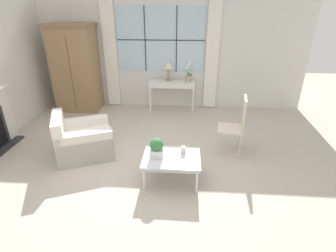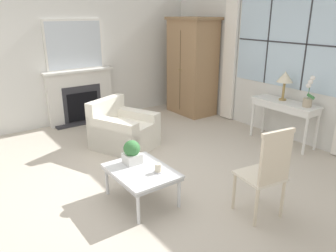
{
  "view_description": "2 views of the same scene",
  "coord_description": "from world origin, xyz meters",
  "px_view_note": "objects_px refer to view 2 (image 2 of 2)",
  "views": [
    {
      "loc": [
        0.66,
        -3.66,
        2.54
      ],
      "look_at": [
        0.37,
        0.32,
        0.65
      ],
      "focal_mm": 28.0,
      "sensor_mm": 36.0,
      "label": 1
    },
    {
      "loc": [
        3.52,
        -2.09,
        2.21
      ],
      "look_at": [
        0.37,
        0.19,
        0.85
      ],
      "focal_mm": 35.0,
      "sensor_mm": 36.0,
      "label": 2
    }
  ],
  "objects_px": {
    "potted_orchid": "(309,96)",
    "armchair_upholstered": "(123,131)",
    "console_table": "(285,107)",
    "armoire": "(192,66)",
    "potted_plant_small": "(132,152)",
    "side_chair_wooden": "(267,169)",
    "coffee_table": "(141,173)",
    "table_lamp": "(285,78)",
    "fireplace": "(80,90)",
    "pillar_candle": "(158,168)"
  },
  "relations": [
    {
      "from": "console_table",
      "to": "side_chair_wooden",
      "type": "xyz_separation_m",
      "value": [
        1.28,
        -2.09,
        -0.05
      ]
    },
    {
      "from": "console_table",
      "to": "potted_plant_small",
      "type": "height_order",
      "value": "console_table"
    },
    {
      "from": "potted_orchid",
      "to": "armoire",
      "type": "bearing_deg",
      "value": -177.21
    },
    {
      "from": "fireplace",
      "to": "table_lamp",
      "type": "xyz_separation_m",
      "value": [
        3.11,
        2.47,
        0.47
      ]
    },
    {
      "from": "side_chair_wooden",
      "to": "coffee_table",
      "type": "xyz_separation_m",
      "value": [
        -1.11,
        -0.92,
        -0.23
      ]
    },
    {
      "from": "potted_plant_small",
      "to": "armchair_upholstered",
      "type": "bearing_deg",
      "value": 155.94
    },
    {
      "from": "armoire",
      "to": "potted_plant_small",
      "type": "distance_m",
      "value": 3.74
    },
    {
      "from": "console_table",
      "to": "potted_plant_small",
      "type": "relative_size",
      "value": 3.88
    },
    {
      "from": "armoire",
      "to": "console_table",
      "type": "height_order",
      "value": "armoire"
    },
    {
      "from": "coffee_table",
      "to": "fireplace",
      "type": "bearing_deg",
      "value": 170.03
    },
    {
      "from": "armchair_upholstered",
      "to": "potted_orchid",
      "type": "bearing_deg",
      "value": 52.24
    },
    {
      "from": "armoire",
      "to": "armchair_upholstered",
      "type": "height_order",
      "value": "armoire"
    },
    {
      "from": "side_chair_wooden",
      "to": "pillar_candle",
      "type": "relative_size",
      "value": 8.99
    },
    {
      "from": "armoire",
      "to": "armchair_upholstered",
      "type": "bearing_deg",
      "value": -68.12
    },
    {
      "from": "potted_orchid",
      "to": "armchair_upholstered",
      "type": "relative_size",
      "value": 0.43
    },
    {
      "from": "side_chair_wooden",
      "to": "coffee_table",
      "type": "relative_size",
      "value": 1.25
    },
    {
      "from": "potted_plant_small",
      "to": "pillar_candle",
      "type": "xyz_separation_m",
      "value": [
        0.4,
        0.12,
        -0.1
      ]
    },
    {
      "from": "potted_orchid",
      "to": "pillar_candle",
      "type": "bearing_deg",
      "value": -90.9
    },
    {
      "from": "console_table",
      "to": "armchair_upholstered",
      "type": "height_order",
      "value": "armchair_upholstered"
    },
    {
      "from": "console_table",
      "to": "armoire",
      "type": "bearing_deg",
      "value": -177.14
    },
    {
      "from": "armoire",
      "to": "potted_orchid",
      "type": "relative_size",
      "value": 4.1
    },
    {
      "from": "potted_orchid",
      "to": "side_chair_wooden",
      "type": "bearing_deg",
      "value": -67.24
    },
    {
      "from": "armoire",
      "to": "armchair_upholstered",
      "type": "relative_size",
      "value": 1.77
    },
    {
      "from": "fireplace",
      "to": "console_table",
      "type": "relative_size",
      "value": 1.79
    },
    {
      "from": "side_chair_wooden",
      "to": "potted_plant_small",
      "type": "distance_m",
      "value": 1.61
    },
    {
      "from": "table_lamp",
      "to": "potted_orchid",
      "type": "height_order",
      "value": "potted_orchid"
    },
    {
      "from": "coffee_table",
      "to": "side_chair_wooden",
      "type": "bearing_deg",
      "value": 39.86
    },
    {
      "from": "armoire",
      "to": "table_lamp",
      "type": "xyz_separation_m",
      "value": [
        2.27,
        0.17,
        0.08
      ]
    },
    {
      "from": "side_chair_wooden",
      "to": "potted_plant_small",
      "type": "bearing_deg",
      "value": -145.41
    },
    {
      "from": "armchair_upholstered",
      "to": "side_chair_wooden",
      "type": "xyz_separation_m",
      "value": [
        2.74,
        0.29,
        0.32
      ]
    },
    {
      "from": "armchair_upholstered",
      "to": "potted_plant_small",
      "type": "bearing_deg",
      "value": -24.06
    },
    {
      "from": "armoire",
      "to": "pillar_candle",
      "type": "xyz_separation_m",
      "value": [
        2.72,
        -2.77,
        -0.59
      ]
    },
    {
      "from": "armchair_upholstered",
      "to": "side_chair_wooden",
      "type": "relative_size",
      "value": 1.1
    },
    {
      "from": "console_table",
      "to": "table_lamp",
      "type": "bearing_deg",
      "value": 152.56
    },
    {
      "from": "armchair_upholstered",
      "to": "potted_plant_small",
      "type": "relative_size",
      "value": 3.96
    },
    {
      "from": "potted_orchid",
      "to": "armchair_upholstered",
      "type": "bearing_deg",
      "value": -127.76
    },
    {
      "from": "armoire",
      "to": "console_table",
      "type": "relative_size",
      "value": 1.81
    },
    {
      "from": "armoire",
      "to": "armchair_upholstered",
      "type": "xyz_separation_m",
      "value": [
        0.91,
        -2.26,
        -0.78
      ]
    },
    {
      "from": "side_chair_wooden",
      "to": "pillar_candle",
      "type": "height_order",
      "value": "side_chair_wooden"
    },
    {
      "from": "table_lamp",
      "to": "armchair_upholstered",
      "type": "distance_m",
      "value": 2.92
    },
    {
      "from": "console_table",
      "to": "table_lamp",
      "type": "height_order",
      "value": "table_lamp"
    },
    {
      "from": "console_table",
      "to": "armchair_upholstered",
      "type": "relative_size",
      "value": 0.98
    },
    {
      "from": "potted_orchid",
      "to": "potted_plant_small",
      "type": "relative_size",
      "value": 1.71
    },
    {
      "from": "side_chair_wooden",
      "to": "pillar_candle",
      "type": "xyz_separation_m",
      "value": [
        -0.93,
        -0.8,
        -0.13
      ]
    },
    {
      "from": "console_table",
      "to": "coffee_table",
      "type": "relative_size",
      "value": 1.34
    },
    {
      "from": "potted_plant_small",
      "to": "side_chair_wooden",
      "type": "bearing_deg",
      "value": 34.59
    },
    {
      "from": "side_chair_wooden",
      "to": "console_table",
      "type": "bearing_deg",
      "value": 121.44
    },
    {
      "from": "potted_orchid",
      "to": "fireplace",
      "type": "bearing_deg",
      "value": -145.87
    },
    {
      "from": "potted_orchid",
      "to": "potted_plant_small",
      "type": "height_order",
      "value": "potted_orchid"
    },
    {
      "from": "fireplace",
      "to": "potted_orchid",
      "type": "distance_m",
      "value": 4.36
    }
  ]
}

